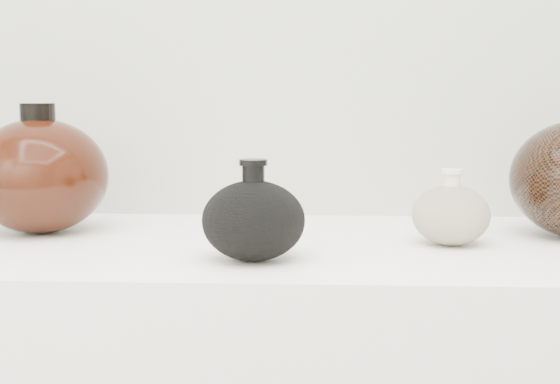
{
  "coord_description": "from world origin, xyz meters",
  "views": [
    {
      "loc": [
        0.03,
        -0.15,
        1.11
      ],
      "look_at": [
        -0.02,
        0.92,
        0.98
      ],
      "focal_mm": 50.0,
      "sensor_mm": 36.0,
      "label": 1
    }
  ],
  "objects": [
    {
      "name": "left_round_pot",
      "position": [
        -0.39,
        1.01,
        0.99
      ],
      "size": [
        0.21,
        0.21,
        0.2
      ],
      "color": "black",
      "rests_on": "display_counter"
    },
    {
      "name": "cream_gourd_vase",
      "position": [
        0.22,
        0.94,
        0.94
      ],
      "size": [
        0.14,
        0.14,
        0.11
      ],
      "color": "#C1B59A",
      "rests_on": "display_counter"
    },
    {
      "name": "black_gourd_vase",
      "position": [
        -0.05,
        0.82,
        0.95
      ],
      "size": [
        0.16,
        0.16,
        0.13
      ],
      "color": "black",
      "rests_on": "display_counter"
    }
  ]
}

